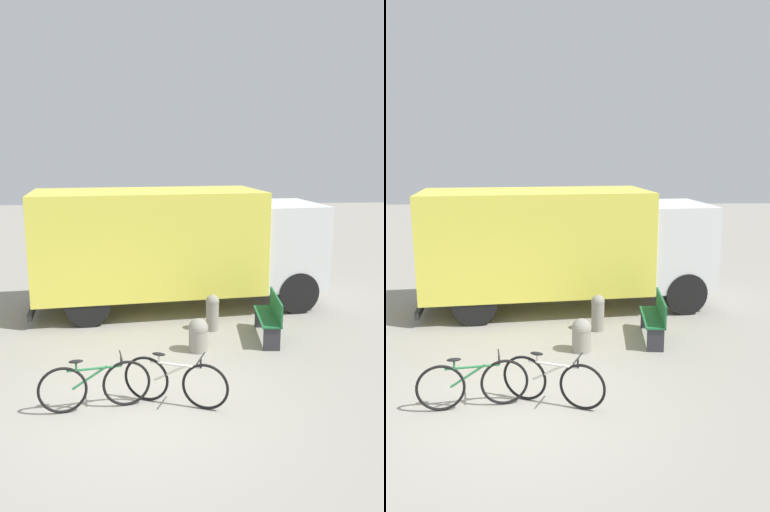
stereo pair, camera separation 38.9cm
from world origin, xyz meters
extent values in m
plane|color=gray|center=(0.00, 0.00, 0.00)|extent=(60.00, 60.00, 0.00)
cube|color=#EAE04C|center=(0.04, 5.13, 1.75)|extent=(5.77, 3.11, 2.48)
cube|color=silver|center=(3.58, 5.57, 1.57)|extent=(1.89, 2.54, 2.11)
cube|color=black|center=(-2.74, 4.78, 0.28)|extent=(0.39, 2.33, 0.16)
cylinder|color=black|center=(3.45, 6.63, 0.52)|extent=(1.06, 0.41, 1.03)
cylinder|color=black|center=(3.71, 4.51, 0.52)|extent=(1.06, 0.41, 1.03)
cylinder|color=black|center=(-1.59, 6.00, 0.52)|extent=(1.06, 0.41, 1.03)
cylinder|color=black|center=(-1.33, 3.88, 0.52)|extent=(1.06, 0.41, 1.03)
cube|color=#1E6638|center=(2.59, 2.84, 0.49)|extent=(0.49, 1.48, 0.04)
cube|color=#1E6638|center=(2.77, 2.82, 0.72)|extent=(0.13, 1.45, 0.48)
cube|color=#2D2D33|center=(2.55, 2.16, 0.24)|extent=(0.34, 0.07, 0.48)
cube|color=#2D2D33|center=(2.63, 3.51, 0.24)|extent=(0.34, 0.07, 0.48)
torus|color=black|center=(-1.19, -0.03, 0.38)|extent=(0.75, 0.18, 0.76)
torus|color=black|center=(-0.23, 0.15, 0.38)|extent=(0.75, 0.18, 0.76)
cylinder|color=#26723F|center=(-0.71, 0.06, 0.68)|extent=(0.82, 0.18, 0.04)
cylinder|color=#26723F|center=(-0.78, 0.05, 0.54)|extent=(0.55, 0.13, 0.35)
cylinder|color=#26723F|center=(-0.98, 0.01, 0.74)|extent=(0.03, 0.03, 0.12)
ellipsoid|color=black|center=(-0.98, 0.01, 0.83)|extent=(0.23, 0.13, 0.05)
cylinder|color=black|center=(-0.30, 0.13, 0.76)|extent=(0.03, 0.03, 0.16)
cylinder|color=black|center=(-0.30, 0.13, 0.84)|extent=(0.10, 0.44, 0.02)
torus|color=black|center=(0.08, 0.28, 0.38)|extent=(0.72, 0.31, 0.76)
torus|color=black|center=(0.99, -0.06, 0.38)|extent=(0.72, 0.31, 0.76)
cylinder|color=silver|center=(0.53, 0.11, 0.68)|extent=(0.79, 0.32, 0.04)
cylinder|color=silver|center=(0.47, 0.14, 0.54)|extent=(0.53, 0.23, 0.35)
cylinder|color=silver|center=(0.28, 0.21, 0.74)|extent=(0.03, 0.03, 0.12)
ellipsoid|color=black|center=(0.28, 0.21, 0.83)|extent=(0.24, 0.16, 0.05)
cylinder|color=black|center=(0.92, -0.03, 0.76)|extent=(0.03, 0.03, 0.16)
cylinder|color=black|center=(0.92, -0.03, 0.84)|extent=(0.18, 0.42, 0.02)
cylinder|color=gray|center=(1.07, 2.25, 0.24)|extent=(0.38, 0.38, 0.48)
sphere|color=gray|center=(1.07, 2.25, 0.48)|extent=(0.40, 0.40, 0.40)
cylinder|color=gray|center=(1.48, 3.42, 0.34)|extent=(0.29, 0.29, 0.67)
sphere|color=gray|center=(1.48, 3.42, 0.67)|extent=(0.30, 0.30, 0.30)
camera|label=1|loc=(0.31, -7.15, 3.97)|focal=35.00mm
camera|label=2|loc=(0.70, -7.17, 3.97)|focal=35.00mm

